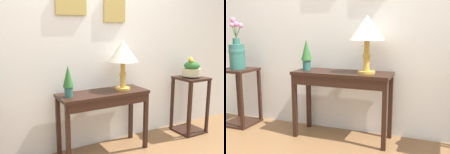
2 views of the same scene
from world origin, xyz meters
TOP-DOWN VIEW (x-y plane):
  - back_wall_with_art at (-0.00, 1.36)m, footprint 9.00×0.13m
  - console_table at (-0.03, 1.04)m, footprint 1.06×0.40m
  - table_lamp at (0.23, 1.07)m, footprint 0.36×0.36m
  - potted_plant_on_console at (-0.46, 1.06)m, footprint 0.12×0.12m
  - pedestal_stand_right at (1.33, 1.02)m, footprint 0.39×0.39m
  - planter_bowl_wide_right at (1.33, 1.02)m, footprint 0.26×0.26m

SIDE VIEW (x-z plane):
  - pedestal_stand_right at x=1.33m, z-range 0.00..0.80m
  - console_table at x=-0.03m, z-range 0.26..1.00m
  - planter_bowl_wide_right at x=1.33m, z-range 0.78..1.06m
  - potted_plant_on_console at x=-0.46m, z-range 0.77..1.11m
  - table_lamp at x=0.23m, z-range 0.89..1.49m
  - back_wall_with_art at x=0.00m, z-range 0.00..2.80m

